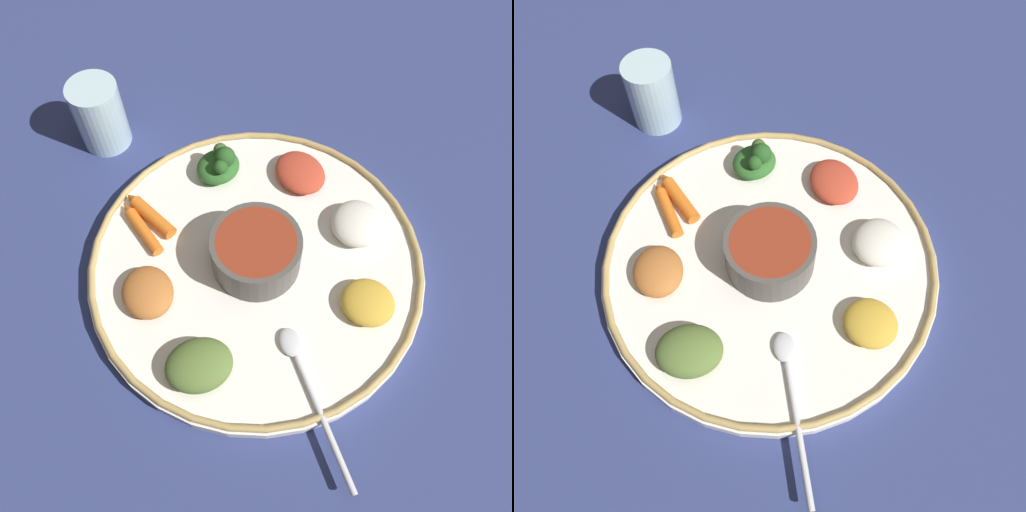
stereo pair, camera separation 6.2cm
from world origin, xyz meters
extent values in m
plane|color=navy|center=(0.00, 0.00, 0.00)|extent=(2.40, 2.40, 0.00)
cylinder|color=white|center=(0.00, 0.00, 0.01)|extent=(0.40, 0.40, 0.02)
torus|color=tan|center=(0.00, 0.00, 0.02)|extent=(0.39, 0.39, 0.01)
cylinder|color=#4C4742|center=(0.00, 0.00, 0.04)|extent=(0.10, 0.10, 0.05)
cylinder|color=maroon|center=(0.00, 0.00, 0.06)|extent=(0.09, 0.09, 0.01)
ellipsoid|color=silver|center=(0.08, 0.07, 0.02)|extent=(0.04, 0.04, 0.01)
cylinder|color=silver|center=(0.15, 0.13, 0.02)|extent=(0.12, 0.10, 0.01)
ellipsoid|color=#2D6628|center=(-0.11, -0.09, 0.03)|extent=(0.07, 0.07, 0.03)
sphere|color=#385623|center=(-0.12, -0.09, 0.05)|extent=(0.02, 0.02, 0.02)
sphere|color=#23511E|center=(-0.09, -0.08, 0.05)|extent=(0.02, 0.02, 0.02)
sphere|color=#23511E|center=(-0.11, -0.08, 0.05)|extent=(0.03, 0.03, 0.03)
cylinder|color=orange|center=(-0.01, -0.14, 0.03)|extent=(0.04, 0.07, 0.02)
cone|color=orange|center=(-0.03, -0.18, 0.03)|extent=(0.02, 0.02, 0.02)
cylinder|color=orange|center=(0.01, -0.14, 0.02)|extent=(0.05, 0.06, 0.01)
cone|color=orange|center=(-0.01, -0.17, 0.02)|extent=(0.02, 0.02, 0.01)
ellipsoid|color=#B73D28|center=(-0.13, 0.01, 0.03)|extent=(0.09, 0.09, 0.02)
ellipsoid|color=#567033|center=(0.14, -0.01, 0.03)|extent=(0.09, 0.09, 0.03)
ellipsoid|color=silver|center=(-0.08, 0.10, 0.03)|extent=(0.08, 0.08, 0.03)
ellipsoid|color=#B2662D|center=(0.08, -0.10, 0.03)|extent=(0.09, 0.09, 0.03)
ellipsoid|color=gold|center=(0.01, 0.14, 0.03)|extent=(0.07, 0.07, 0.02)
cylinder|color=silver|center=(-0.12, -0.26, 0.05)|extent=(0.07, 0.07, 0.09)
cylinder|color=tan|center=(-0.12, -0.26, 0.01)|extent=(0.06, 0.06, 0.03)
camera|label=1|loc=(0.28, 0.10, 0.58)|focal=37.52mm
camera|label=2|loc=(0.25, 0.15, 0.58)|focal=37.52mm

